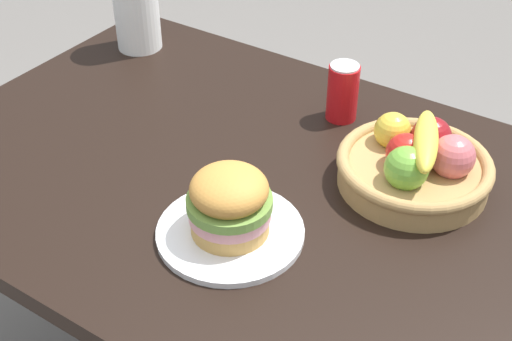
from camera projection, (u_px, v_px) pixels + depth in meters
dining_table at (263, 221)px, 1.40m from camera, size 1.40×0.90×0.75m
plate at (230, 232)px, 1.21m from camera, size 0.26×0.26×0.01m
sandwich at (229, 202)px, 1.17m from camera, size 0.15×0.15×0.12m
soda_can at (343, 92)px, 1.48m from camera, size 0.07×0.07×0.13m
fruit_basket at (416, 163)px, 1.30m from camera, size 0.29×0.29×0.14m
paper_towel_roll at (136, 2)px, 1.70m from camera, size 0.11×0.11×0.24m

